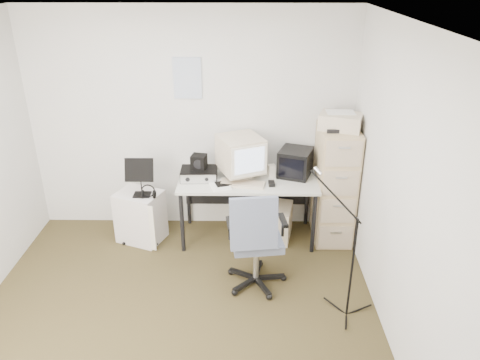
{
  "coord_description": "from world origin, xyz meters",
  "views": [
    {
      "loc": [
        0.6,
        -3.16,
        2.87
      ],
      "look_at": [
        0.55,
        0.95,
        0.95
      ],
      "focal_mm": 35.0,
      "sensor_mm": 36.0,
      "label": 1
    }
  ],
  "objects_px": {
    "desk": "(248,208)",
    "filing_cabinet": "(334,185)",
    "office_chair": "(256,238)",
    "side_cart": "(141,216)"
  },
  "relations": [
    {
      "from": "side_cart",
      "to": "filing_cabinet",
      "type": "bearing_deg",
      "value": 24.08
    },
    {
      "from": "filing_cabinet",
      "to": "side_cart",
      "type": "xyz_separation_m",
      "value": [
        -2.15,
        -0.09,
        -0.36
      ]
    },
    {
      "from": "filing_cabinet",
      "to": "side_cart",
      "type": "distance_m",
      "value": 2.18
    },
    {
      "from": "office_chair",
      "to": "side_cart",
      "type": "distance_m",
      "value": 1.52
    },
    {
      "from": "desk",
      "to": "filing_cabinet",
      "type": "bearing_deg",
      "value": 1.81
    },
    {
      "from": "filing_cabinet",
      "to": "side_cart",
      "type": "height_order",
      "value": "filing_cabinet"
    },
    {
      "from": "desk",
      "to": "office_chair",
      "type": "bearing_deg",
      "value": -84.8
    },
    {
      "from": "desk",
      "to": "side_cart",
      "type": "distance_m",
      "value": 1.2
    },
    {
      "from": "filing_cabinet",
      "to": "office_chair",
      "type": "height_order",
      "value": "filing_cabinet"
    },
    {
      "from": "desk",
      "to": "side_cart",
      "type": "xyz_separation_m",
      "value": [
        -1.2,
        -0.06,
        -0.07
      ]
    }
  ]
}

